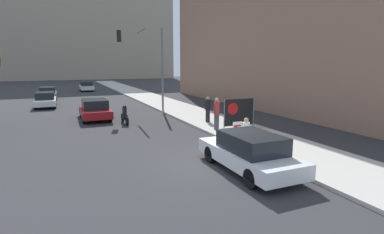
{
  "coord_description": "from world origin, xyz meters",
  "views": [
    {
      "loc": [
        -5.38,
        -9.89,
        3.81
      ],
      "look_at": [
        0.7,
        3.89,
        1.15
      ],
      "focal_mm": 28.0,
      "sensor_mm": 36.0,
      "label": 1
    }
  ],
  "objects_px": {
    "car_on_road_midblock": "(45,100)",
    "traffic_light_pole": "(147,55)",
    "seated_protester": "(246,130)",
    "car_on_road_nearest": "(95,109)",
    "parked_car_curbside": "(249,152)",
    "protest_banner": "(239,112)",
    "pedestrian_behind": "(208,109)",
    "car_on_road_far_lane": "(86,86)",
    "jogger_on_sidewalk": "(217,113)",
    "car_on_road_distant": "(48,93)",
    "motorcycle_on_road": "(125,116)"
  },
  "relations": [
    {
      "from": "seated_protester",
      "to": "traffic_light_pole",
      "type": "distance_m",
      "value": 12.02
    },
    {
      "from": "traffic_light_pole",
      "to": "car_on_road_midblock",
      "type": "relative_size",
      "value": 1.52
    },
    {
      "from": "jogger_on_sidewalk",
      "to": "car_on_road_nearest",
      "type": "bearing_deg",
      "value": -10.48
    },
    {
      "from": "seated_protester",
      "to": "car_on_road_midblock",
      "type": "xyz_separation_m",
      "value": [
        -9.19,
        18.11,
        -0.08
      ]
    },
    {
      "from": "seated_protester",
      "to": "parked_car_curbside",
      "type": "height_order",
      "value": "parked_car_curbside"
    },
    {
      "from": "protest_banner",
      "to": "car_on_road_midblock",
      "type": "relative_size",
      "value": 0.49
    },
    {
      "from": "seated_protester",
      "to": "jogger_on_sidewalk",
      "type": "height_order",
      "value": "jogger_on_sidewalk"
    },
    {
      "from": "jogger_on_sidewalk",
      "to": "car_on_road_midblock",
      "type": "relative_size",
      "value": 0.43
    },
    {
      "from": "seated_protester",
      "to": "car_on_road_nearest",
      "type": "bearing_deg",
      "value": 113.88
    },
    {
      "from": "traffic_light_pole",
      "to": "seated_protester",
      "type": "bearing_deg",
      "value": -82.14
    },
    {
      "from": "parked_car_curbside",
      "to": "car_on_road_nearest",
      "type": "height_order",
      "value": "car_on_road_nearest"
    },
    {
      "from": "pedestrian_behind",
      "to": "car_on_road_far_lane",
      "type": "xyz_separation_m",
      "value": [
        -5.1,
        28.69,
        -0.26
      ]
    },
    {
      "from": "car_on_road_far_lane",
      "to": "motorcycle_on_road",
      "type": "distance_m",
      "value": 26.48
    },
    {
      "from": "traffic_light_pole",
      "to": "parked_car_curbside",
      "type": "relative_size",
      "value": 1.44
    },
    {
      "from": "parked_car_curbside",
      "to": "seated_protester",
      "type": "bearing_deg",
      "value": 57.75
    },
    {
      "from": "jogger_on_sidewalk",
      "to": "car_on_road_distant",
      "type": "bearing_deg",
      "value": -27.44
    },
    {
      "from": "parked_car_curbside",
      "to": "car_on_road_nearest",
      "type": "distance_m",
      "value": 13.6
    },
    {
      "from": "car_on_road_nearest",
      "to": "motorcycle_on_road",
      "type": "relative_size",
      "value": 2.06
    },
    {
      "from": "pedestrian_behind",
      "to": "car_on_road_far_lane",
      "type": "bearing_deg",
      "value": -54.0
    },
    {
      "from": "pedestrian_behind",
      "to": "car_on_road_far_lane",
      "type": "height_order",
      "value": "pedestrian_behind"
    },
    {
      "from": "seated_protester",
      "to": "car_on_road_far_lane",
      "type": "distance_m",
      "value": 34.42
    },
    {
      "from": "car_on_road_midblock",
      "to": "car_on_road_distant",
      "type": "xyz_separation_m",
      "value": [
        0.02,
        6.48,
        0.01
      ]
    },
    {
      "from": "traffic_light_pole",
      "to": "car_on_road_distant",
      "type": "bearing_deg",
      "value": 119.82
    },
    {
      "from": "motorcycle_on_road",
      "to": "car_on_road_distant",
      "type": "bearing_deg",
      "value": 106.33
    },
    {
      "from": "protest_banner",
      "to": "car_on_road_midblock",
      "type": "height_order",
      "value": "protest_banner"
    },
    {
      "from": "traffic_light_pole",
      "to": "motorcycle_on_road",
      "type": "relative_size",
      "value": 3.11
    },
    {
      "from": "parked_car_curbside",
      "to": "motorcycle_on_road",
      "type": "relative_size",
      "value": 2.16
    },
    {
      "from": "protest_banner",
      "to": "traffic_light_pole",
      "type": "relative_size",
      "value": 0.32
    },
    {
      "from": "seated_protester",
      "to": "car_on_road_nearest",
      "type": "distance_m",
      "value": 11.63
    },
    {
      "from": "car_on_road_far_lane",
      "to": "seated_protester",
      "type": "bearing_deg",
      "value": -82.66
    },
    {
      "from": "protest_banner",
      "to": "car_on_road_distant",
      "type": "height_order",
      "value": "protest_banner"
    },
    {
      "from": "parked_car_curbside",
      "to": "car_on_road_far_lane",
      "type": "distance_m",
      "value": 37.16
    },
    {
      "from": "seated_protester",
      "to": "pedestrian_behind",
      "type": "bearing_deg",
      "value": 76.68
    },
    {
      "from": "traffic_light_pole",
      "to": "car_on_road_midblock",
      "type": "bearing_deg",
      "value": 138.34
    },
    {
      "from": "jogger_on_sidewalk",
      "to": "car_on_road_nearest",
      "type": "distance_m",
      "value": 9.1
    },
    {
      "from": "pedestrian_behind",
      "to": "protest_banner",
      "type": "distance_m",
      "value": 2.39
    },
    {
      "from": "parked_car_curbside",
      "to": "motorcycle_on_road",
      "type": "bearing_deg",
      "value": 102.51
    },
    {
      "from": "jogger_on_sidewalk",
      "to": "pedestrian_behind",
      "type": "xyz_separation_m",
      "value": [
        0.6,
        2.29,
        -0.1
      ]
    },
    {
      "from": "protest_banner",
      "to": "traffic_light_pole",
      "type": "bearing_deg",
      "value": 111.68
    },
    {
      "from": "seated_protester",
      "to": "traffic_light_pole",
      "type": "xyz_separation_m",
      "value": [
        -1.56,
        11.33,
        3.71
      ]
    },
    {
      "from": "car_on_road_distant",
      "to": "parked_car_curbside",
      "type": "bearing_deg",
      "value": -75.13
    },
    {
      "from": "protest_banner",
      "to": "traffic_light_pole",
      "type": "xyz_separation_m",
      "value": [
        -3.21,
        8.08,
        3.46
      ]
    },
    {
      "from": "car_on_road_midblock",
      "to": "car_on_road_far_lane",
      "type": "bearing_deg",
      "value": 73.36
    },
    {
      "from": "seated_protester",
      "to": "car_on_road_nearest",
      "type": "height_order",
      "value": "car_on_road_nearest"
    },
    {
      "from": "protest_banner",
      "to": "parked_car_curbside",
      "type": "bearing_deg",
      "value": -119.52
    },
    {
      "from": "car_on_road_midblock",
      "to": "traffic_light_pole",
      "type": "bearing_deg",
      "value": -41.66
    },
    {
      "from": "jogger_on_sidewalk",
      "to": "car_on_road_midblock",
      "type": "height_order",
      "value": "jogger_on_sidewalk"
    },
    {
      "from": "car_on_road_nearest",
      "to": "car_on_road_far_lane",
      "type": "height_order",
      "value": "car_on_road_nearest"
    },
    {
      "from": "car_on_road_nearest",
      "to": "motorcycle_on_road",
      "type": "xyz_separation_m",
      "value": [
        1.58,
        -2.43,
        -0.18
      ]
    },
    {
      "from": "car_on_road_nearest",
      "to": "car_on_road_midblock",
      "type": "height_order",
      "value": "car_on_road_nearest"
    }
  ]
}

